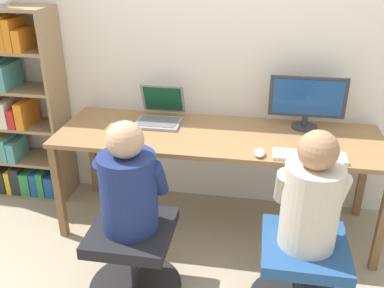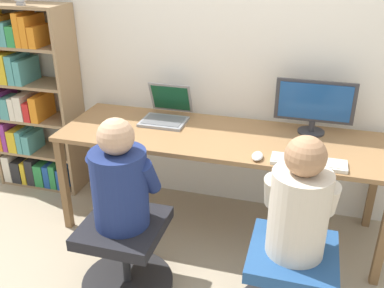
{
  "view_description": "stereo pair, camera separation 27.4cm",
  "coord_description": "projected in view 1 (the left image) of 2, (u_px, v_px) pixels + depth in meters",
  "views": [
    {
      "loc": [
        0.27,
        -2.28,
        1.91
      ],
      "look_at": [
        -0.15,
        0.16,
        0.74
      ],
      "focal_mm": 40.0,
      "sensor_mm": 36.0,
      "label": 1
    },
    {
      "loc": [
        0.54,
        -2.22,
        1.91
      ],
      "look_at": [
        -0.15,
        0.16,
        0.74
      ],
      "focal_mm": 40.0,
      "sensor_mm": 36.0,
      "label": 2
    }
  ],
  "objects": [
    {
      "name": "laptop",
      "position": [
        160.0,
        115.0,
        3.08
      ],
      "size": [
        0.32,
        0.35,
        0.25
      ],
      "color": "gray",
      "rests_on": "desk"
    },
    {
      "name": "desktop_monitor",
      "position": [
        307.0,
        101.0,
        2.91
      ],
      "size": [
        0.52,
        0.18,
        0.37
      ],
      "color": "#333338",
      "rests_on": "desk"
    },
    {
      "name": "bookshelf",
      "position": [
        10.0,
        110.0,
        3.33
      ],
      "size": [
        0.72,
        0.31,
        1.51
      ],
      "color": "#997A56",
      "rests_on": "ground_plane"
    },
    {
      "name": "keyboard",
      "position": [
        310.0,
        156.0,
        2.57
      ],
      "size": [
        0.44,
        0.14,
        0.03
      ],
      "color": "silver",
      "rests_on": "desk"
    },
    {
      "name": "person_at_laptop",
      "position": [
        128.0,
        184.0,
        2.29
      ],
      "size": [
        0.38,
        0.32,
        0.64
      ],
      "color": "navy",
      "rests_on": "office_chair_right"
    },
    {
      "name": "wall_back",
      "position": [
        227.0,
        38.0,
        3.02
      ],
      "size": [
        10.0,
        0.05,
        2.6
      ],
      "color": "white",
      "rests_on": "ground_plane"
    },
    {
      "name": "person_at_monitor",
      "position": [
        311.0,
        197.0,
        2.16
      ],
      "size": [
        0.37,
        0.32,
        0.65
      ],
      "color": "beige",
      "rests_on": "office_chair_left"
    },
    {
      "name": "office_chair_right",
      "position": [
        134.0,
        256.0,
        2.5
      ],
      "size": [
        0.56,
        0.56,
        0.46
      ],
      "color": "#262628",
      "rests_on": "ground_plane"
    },
    {
      "name": "office_chair_left",
      "position": [
        301.0,
        273.0,
        2.37
      ],
      "size": [
        0.56,
        0.56,
        0.46
      ],
      "color": "#262628",
      "rests_on": "ground_plane"
    },
    {
      "name": "computer_mouse_by_keyboard",
      "position": [
        260.0,
        153.0,
        2.6
      ],
      "size": [
        0.07,
        0.11,
        0.04
      ],
      "color": "silver",
      "rests_on": "desk"
    },
    {
      "name": "desk",
      "position": [
        218.0,
        143.0,
        2.92
      ],
      "size": [
        2.19,
        0.7,
        0.74
      ],
      "color": "olive",
      "rests_on": "ground_plane"
    },
    {
      "name": "ground_plane",
      "position": [
        209.0,
        254.0,
        2.89
      ],
      "size": [
        14.0,
        14.0,
        0.0
      ],
      "primitive_type": "plane",
      "color": "tan"
    }
  ]
}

